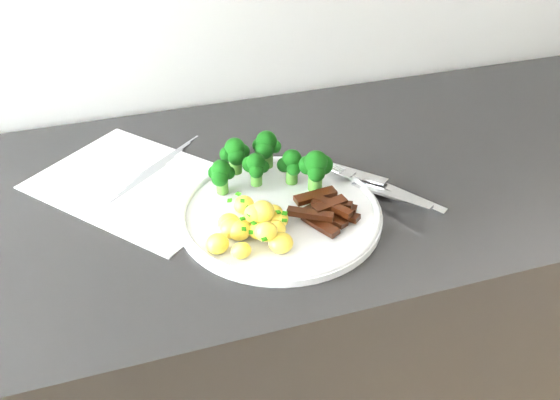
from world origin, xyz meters
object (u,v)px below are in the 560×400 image
(plate, at_px, (280,212))
(fork, at_px, (375,187))
(recipe_paper, at_px, (139,184))
(beef_strips, at_px, (326,210))
(broccoli, at_px, (269,161))
(knife, at_px, (393,191))
(counter, at_px, (250,376))
(potatoes, at_px, (254,225))

(plate, distance_m, fork, 0.15)
(recipe_paper, relative_size, beef_strips, 3.60)
(plate, bearing_deg, broccoli, 85.46)
(beef_strips, bearing_deg, knife, 13.59)
(plate, distance_m, broccoli, 0.08)
(knife, bearing_deg, counter, 158.66)
(recipe_paper, bearing_deg, knife, -22.31)
(plate, height_order, fork, fork)
(counter, bearing_deg, beef_strips, -49.96)
(counter, distance_m, potatoes, 0.48)
(plate, relative_size, knife, 1.53)
(counter, distance_m, recipe_paper, 0.47)
(counter, xyz_separation_m, recipe_paper, (-0.15, 0.06, 0.44))
(counter, bearing_deg, broccoli, -12.66)
(broccoli, relative_size, potatoes, 1.43)
(recipe_paper, height_order, fork, fork)
(beef_strips, xyz_separation_m, fork, (0.09, 0.03, -0.00))
(recipe_paper, xyz_separation_m, beef_strips, (0.24, -0.18, 0.02))
(broccoli, relative_size, knife, 0.94)
(recipe_paper, distance_m, plate, 0.23)
(knife, bearing_deg, potatoes, -170.76)
(fork, bearing_deg, plate, -178.96)
(recipe_paper, distance_m, knife, 0.39)
(broccoli, distance_m, fork, 0.16)
(beef_strips, bearing_deg, broccoli, 117.15)
(counter, relative_size, recipe_paper, 6.20)
(plate, relative_size, potatoes, 2.32)
(counter, xyz_separation_m, fork, (0.18, -0.08, 0.46))
(recipe_paper, height_order, beef_strips, beef_strips)
(counter, relative_size, knife, 12.36)
(counter, bearing_deg, fork, -23.00)
(recipe_paper, distance_m, beef_strips, 0.30)
(counter, relative_size, potatoes, 18.72)
(recipe_paper, distance_m, broccoli, 0.21)
(recipe_paper, relative_size, plate, 1.30)
(potatoes, bearing_deg, fork, 11.93)
(fork, xyz_separation_m, knife, (0.03, -0.00, -0.01))
(plate, distance_m, potatoes, 0.06)
(counter, distance_m, fork, 0.50)
(fork, bearing_deg, potatoes, -168.07)
(beef_strips, bearing_deg, fork, 20.46)
(counter, height_order, broccoli, broccoli)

